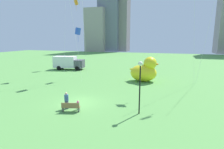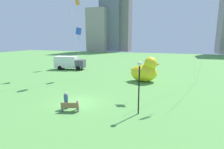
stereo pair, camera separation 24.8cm
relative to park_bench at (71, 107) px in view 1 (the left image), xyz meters
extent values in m
plane|color=#579547|center=(-0.45, 2.39, -0.47)|extent=(140.00, 140.00, 0.00)
cube|color=olive|center=(-0.02, 0.07, -0.05)|extent=(1.70, 0.88, 0.06)
cube|color=olive|center=(0.03, -0.11, 0.20)|extent=(1.59, 0.50, 0.45)
cube|color=#47474C|center=(-0.73, -0.13, -0.28)|extent=(0.18, 0.38, 0.39)
cube|color=#47474C|center=(0.69, 0.28, -0.28)|extent=(0.18, 0.38, 0.39)
cylinder|color=#38476B|center=(-0.87, 0.58, -0.08)|extent=(0.18, 0.18, 0.79)
cylinder|color=#38476B|center=(-0.67, 0.58, -0.08)|extent=(0.18, 0.18, 0.79)
cylinder|color=#33598C|center=(-0.77, 0.58, 0.61)|extent=(0.39, 0.39, 0.59)
sphere|color=#D8AD8C|center=(-0.77, 0.58, 1.02)|extent=(0.23, 0.23, 0.23)
cylinder|color=silver|center=(0.32, 0.68, -0.25)|extent=(0.10, 0.10, 0.46)
cylinder|color=silver|center=(0.43, 0.68, -0.25)|extent=(0.10, 0.10, 0.46)
cylinder|color=#D85999|center=(0.37, 0.68, 0.15)|extent=(0.23, 0.23, 0.34)
sphere|color=#D8AD8C|center=(0.37, 0.68, 0.39)|extent=(0.13, 0.13, 0.13)
ellipsoid|color=yellow|center=(4.52, 14.23, 0.85)|extent=(4.07, 3.01, 2.65)
sphere|color=yellow|center=(5.49, 14.23, 2.42)|extent=(1.98, 1.98, 1.98)
cone|color=orange|center=(6.38, 14.23, 2.32)|extent=(0.89, 0.89, 0.89)
cone|color=yellow|center=(2.75, 14.23, 1.29)|extent=(1.21, 1.06, 1.28)
cylinder|color=black|center=(6.02, 1.50, 1.70)|extent=(0.12, 0.12, 4.34)
sphere|color=#EAEACC|center=(6.02, 1.50, 4.03)|extent=(0.41, 0.41, 0.41)
cube|color=white|center=(-13.23, 20.33, 1.18)|extent=(4.95, 3.10, 2.40)
cube|color=#4C4C56|center=(-10.09, 20.91, 0.82)|extent=(2.18, 2.59, 1.68)
cylinder|color=black|center=(-10.28, 20.87, -0.02)|extent=(1.32, 2.52, 0.90)
cylinder|color=black|center=(-14.23, 20.14, -0.02)|extent=(1.32, 2.52, 0.90)
cube|color=#9E938C|center=(-28.45, 74.44, 10.19)|extent=(10.03, 7.67, 21.33)
cube|color=slate|center=(-22.45, 78.40, 20.43)|extent=(10.39, 8.72, 41.80)
cube|color=gray|center=(-16.45, 80.84, 17.40)|extent=(6.60, 8.15, 35.76)
cylinder|color=silver|center=(13.52, 15.38, 9.93)|extent=(2.47, 0.77, 20.81)
cylinder|color=silver|center=(11.13, 13.56, 8.47)|extent=(1.69, 3.29, 17.89)
cylinder|color=silver|center=(-10.99, 25.57, 6.81)|extent=(1.01, 3.27, 14.58)
cube|color=orange|center=(-12.61, 25.07, 14.10)|extent=(1.03, 1.08, 1.26)
cylinder|color=orange|center=(-12.61, 25.07, 13.20)|extent=(0.04, 0.04, 1.60)
cylinder|color=silver|center=(-5.76, 14.66, 9.90)|extent=(0.92, 0.03, 20.76)
cylinder|color=silver|center=(-6.92, 14.59, 3.40)|extent=(2.27, 1.46, 7.76)
cube|color=blue|center=(-6.20, 13.47, 7.28)|extent=(0.88, 0.79, 1.22)
cylinder|color=blue|center=(-6.20, 13.47, 6.38)|extent=(0.04, 0.04, 1.60)
cylinder|color=silver|center=(-10.91, 17.23, 8.27)|extent=(0.44, 2.81, 17.50)
cylinder|color=silver|center=(-5.61, 11.49, 6.15)|extent=(2.09, 0.59, 13.25)
cylinder|color=green|center=(-5.33, 12.52, 11.87)|extent=(0.04, 0.04, 1.60)
camera|label=1|loc=(8.41, -13.83, 6.13)|focal=29.29mm
camera|label=2|loc=(8.65, -13.76, 6.13)|focal=29.29mm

